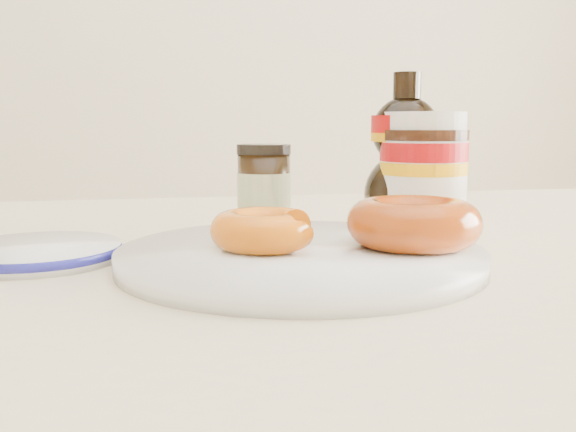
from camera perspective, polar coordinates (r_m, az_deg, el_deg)
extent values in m
cube|color=beige|center=(0.64, 5.90, -4.26)|extent=(1.40, 0.90, 0.04)
cylinder|color=white|center=(0.54, 1.10, -3.61)|extent=(0.31, 0.31, 0.02)
torus|color=white|center=(0.54, 1.10, -3.50)|extent=(0.30, 0.30, 0.01)
torus|color=orange|center=(0.53, -2.12, -1.23)|extent=(0.12, 0.12, 0.03)
torus|color=#8C3209|center=(0.55, 11.10, -0.61)|extent=(0.14, 0.14, 0.04)
cylinder|color=white|center=(0.70, 11.89, 2.78)|extent=(0.09, 0.09, 0.11)
cylinder|color=#820407|center=(0.70, 11.97, 5.63)|extent=(0.09, 0.09, 0.02)
cylinder|color=#D89905|center=(0.70, 11.93, 4.20)|extent=(0.09, 0.09, 0.01)
cylinder|color=black|center=(0.70, 12.01, 7.06)|extent=(0.09, 0.09, 0.01)
cylinder|color=white|center=(0.70, 12.04, 8.13)|extent=(0.09, 0.09, 0.02)
cylinder|color=black|center=(0.72, -2.15, 2.16)|extent=(0.06, 0.06, 0.09)
cylinder|color=beige|center=(0.72, -2.15, 2.16)|extent=(0.06, 0.06, 0.04)
cylinder|color=black|center=(0.71, -2.17, 5.95)|extent=(0.06, 0.06, 0.01)
cylinder|color=white|center=(0.60, -21.42, -3.06)|extent=(0.14, 0.14, 0.01)
torus|color=navy|center=(0.60, -21.43, -2.91)|extent=(0.14, 0.14, 0.01)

